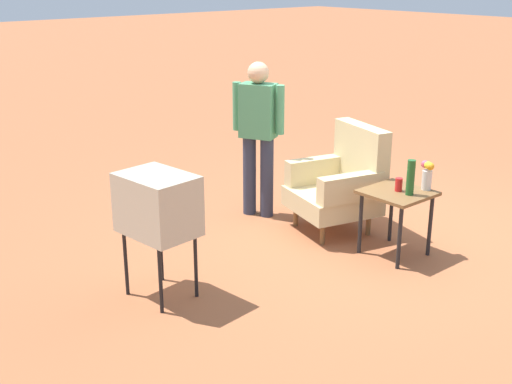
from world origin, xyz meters
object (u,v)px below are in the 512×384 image
Objects in this scene: bottle_wine_green at (411,178)px; soda_can_red at (399,185)px; side_table at (397,201)px; person_standing at (258,130)px; tv_on_stand at (158,205)px; armchair at (341,182)px; flower_vase at (427,174)px.

soda_can_red is at bearing 176.85° from bottle_wine_green.
person_standing is at bearing -170.01° from side_table.
armchair is at bearing 91.37° from tv_on_stand.
side_table is 2.22m from tv_on_stand.
armchair is 1.03× the size of tv_on_stand.
armchair is 4.00× the size of flower_vase.
tv_on_stand reaches higher than side_table.
tv_on_stand reaches higher than soda_can_red.
bottle_wine_green is at bearing 9.29° from person_standing.
armchair is 1.03m from person_standing.
side_table is 5.07× the size of soda_can_red.
tv_on_stand is (0.05, -2.17, 0.28)m from armchair.
flower_vase is at bearing 87.64° from bottle_wine_green.
person_standing is at bearing -169.75° from soda_can_red.
tv_on_stand is at bearing -88.63° from armchair.
person_standing is at bearing -170.71° from bottle_wine_green.
flower_vase is (0.14, 0.23, 0.09)m from soda_can_red.
soda_can_red is at bearing 81.19° from side_table.
bottle_wine_green is at bearing -3.15° from soda_can_red.
bottle_wine_green is at bearing 68.27° from tv_on_stand.
soda_can_red is 0.16m from bottle_wine_green.
tv_on_stand is 2.21m from soda_can_red.
armchair is 0.93m from bottle_wine_green.
armchair is 8.69× the size of soda_can_red.
side_table is 0.36m from flower_vase.
armchair is 0.94m from flower_vase.
soda_can_red is at bearing -5.92° from armchair.
soda_can_red is 0.46× the size of flower_vase.
flower_vase is (1.75, 0.52, -0.17)m from person_standing.
side_table is 1.93× the size of bottle_wine_green.
armchair is at bearing 173.47° from side_table.
soda_can_red is (1.61, 0.29, -0.26)m from person_standing.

